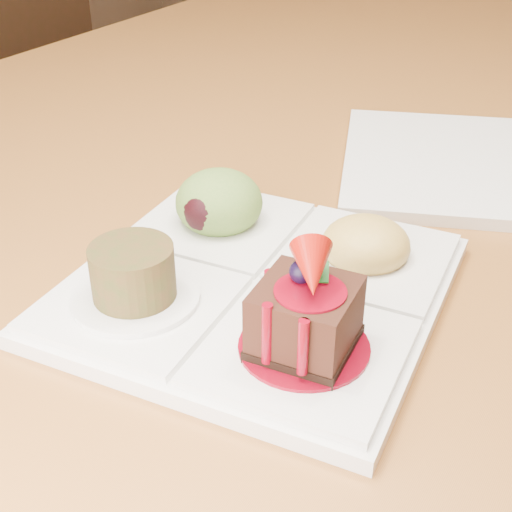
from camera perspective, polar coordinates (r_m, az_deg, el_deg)
The scene contains 4 objects.
dining_table at distance 0.81m, azimuth 0.08°, elevation 4.14°, with size 1.00×1.80×0.75m.
chair_left at distance 1.45m, azimuth -17.97°, elevation 12.04°, with size 0.55×0.55×1.07m.
sampler_plate at distance 0.53m, azimuth -0.03°, elevation -1.10°, with size 0.29×0.29×0.10m.
second_plate at distance 0.76m, azimuth 16.76°, elevation 7.00°, with size 0.25×0.25×0.01m, color silver.
Camera 1 is at (0.37, -0.61, 1.06)m, focal length 50.00 mm.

